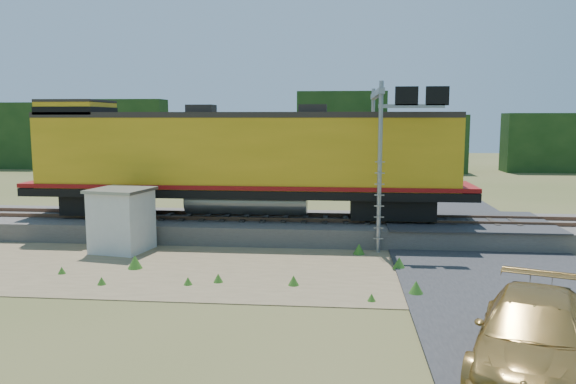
# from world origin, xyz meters

# --- Properties ---
(ground) EXTENTS (140.00, 140.00, 0.00)m
(ground) POSITION_xyz_m (0.00, 0.00, 0.00)
(ground) COLOR #475123
(ground) RESTS_ON ground
(ballast) EXTENTS (70.00, 5.00, 0.80)m
(ballast) POSITION_xyz_m (0.00, 6.00, 0.40)
(ballast) COLOR slate
(ballast) RESTS_ON ground
(rails) EXTENTS (70.00, 1.54, 0.16)m
(rails) POSITION_xyz_m (0.00, 6.00, 0.88)
(rails) COLOR brown
(rails) RESTS_ON ballast
(dirt_shoulder) EXTENTS (26.00, 8.00, 0.03)m
(dirt_shoulder) POSITION_xyz_m (-2.00, 0.50, 0.01)
(dirt_shoulder) COLOR #8C7754
(dirt_shoulder) RESTS_ON ground
(road) EXTENTS (7.00, 66.00, 0.86)m
(road) POSITION_xyz_m (7.00, 0.74, 0.09)
(road) COLOR #38383A
(road) RESTS_ON ground
(tree_line_north) EXTENTS (130.00, 3.00, 6.50)m
(tree_line_north) POSITION_xyz_m (0.00, 38.00, 3.07)
(tree_line_north) COLOR #163412
(tree_line_north) RESTS_ON ground
(weed_clumps) EXTENTS (15.00, 6.20, 0.56)m
(weed_clumps) POSITION_xyz_m (-3.50, 0.10, 0.00)
(weed_clumps) COLOR #346C1F
(weed_clumps) RESTS_ON ground
(locomotive) EXTENTS (19.87, 3.03, 5.13)m
(locomotive) POSITION_xyz_m (-2.96, 6.00, 3.49)
(locomotive) COLOR black
(locomotive) RESTS_ON rails
(shed) EXTENTS (2.49, 2.49, 2.53)m
(shed) POSITION_xyz_m (-7.06, 2.47, 1.28)
(shed) COLOR silver
(shed) RESTS_ON ground
(signal_gantry) EXTENTS (2.65, 6.20, 6.68)m
(signal_gantry) POSITION_xyz_m (3.40, 5.35, 5.03)
(signal_gantry) COLOR gray
(signal_gantry) RESTS_ON ground
(car) EXTENTS (4.04, 5.87, 1.58)m
(car) POSITION_xyz_m (5.62, -7.06, 0.79)
(car) COLOR #AA833F
(car) RESTS_ON ground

